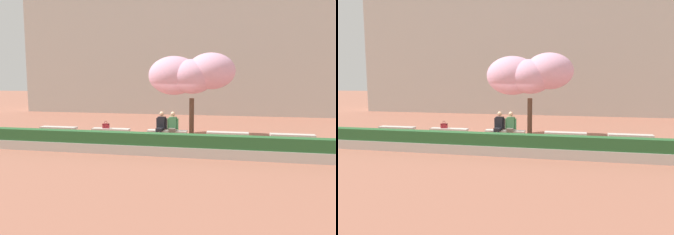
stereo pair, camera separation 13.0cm
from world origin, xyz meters
TOP-DOWN VIEW (x-y plane):
  - ground_plane at (0.00, 0.00)m, footprint 100.00×100.00m
  - building_facade at (0.00, 12.24)m, footprint 28.00×4.00m
  - stone_bench_west_end at (-5.33, 0.00)m, footprint 1.79×0.43m
  - stone_bench_near_west at (-2.67, 0.00)m, footprint 1.79×0.43m
  - stone_bench_center at (0.00, 0.00)m, footprint 1.79×0.43m
  - stone_bench_near_east at (2.67, 0.00)m, footprint 1.79×0.43m
  - stone_bench_east_end at (5.33, 0.00)m, footprint 1.79×0.43m
  - person_seated_left at (-0.27, -0.05)m, footprint 0.51×0.72m
  - person_seated_right at (0.26, -0.05)m, footprint 0.51×0.69m
  - handbag at (-2.91, -0.01)m, footprint 0.30×0.15m
  - cherry_tree_main at (0.85, 1.45)m, footprint 4.17×2.42m
  - planter_hedge_foreground at (0.00, -2.91)m, footprint 15.90×0.50m

SIDE VIEW (x-z plane):
  - ground_plane at x=0.00m, z-range 0.00..0.00m
  - stone_bench_west_end at x=-5.33m, z-range 0.08..0.53m
  - stone_bench_near_west at x=-2.67m, z-range 0.08..0.53m
  - stone_bench_center at x=0.00m, z-range 0.08..0.53m
  - stone_bench_near_east at x=2.67m, z-range 0.08..0.53m
  - stone_bench_east_end at x=5.33m, z-range 0.08..0.53m
  - planter_hedge_foreground at x=0.00m, z-range -0.01..0.79m
  - handbag at x=-2.91m, z-range 0.41..0.75m
  - person_seated_left at x=-0.27m, z-range 0.05..1.34m
  - person_seated_right at x=0.26m, z-range 0.05..1.34m
  - cherry_tree_main at x=0.85m, z-range 0.96..4.92m
  - building_facade at x=0.00m, z-range 0.00..9.32m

